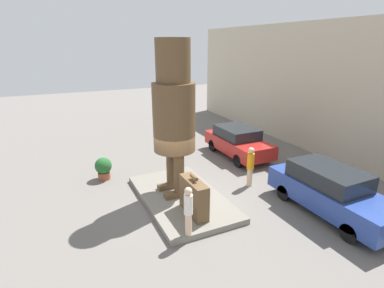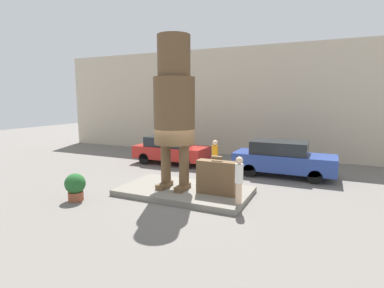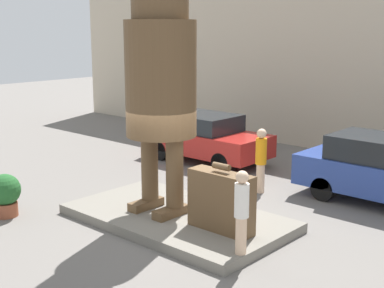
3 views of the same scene
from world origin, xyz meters
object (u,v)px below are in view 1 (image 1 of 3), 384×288
at_px(statue_figure, 174,108).
at_px(parked_car_red, 238,141).
at_px(giant_suitcase, 194,197).
at_px(tourist, 188,209).
at_px(parked_car_blue, 330,190).
at_px(planter_pot, 103,168).
at_px(worker_hivis, 250,165).

bearing_deg(statue_figure, parked_car_red, 120.37).
relative_size(giant_suitcase, tourist, 0.91).
xyz_separation_m(parked_car_blue, planter_pot, (-6.21, -6.65, -0.32)).
distance_m(tourist, parked_car_red, 7.69).
relative_size(tourist, worker_hivis, 0.92).
xyz_separation_m(parked_car_red, worker_hivis, (3.22, -1.55, 0.12)).
xyz_separation_m(tourist, worker_hivis, (-2.25, 3.85, -0.14)).
distance_m(planter_pot, worker_hivis, 6.33).
bearing_deg(statue_figure, giant_suitcase, -0.98).
relative_size(parked_car_red, parked_car_blue, 0.89).
relative_size(statue_figure, planter_pot, 5.72).
bearing_deg(giant_suitcase, tourist, -33.43).
relative_size(giant_suitcase, parked_car_red, 0.35).
bearing_deg(parked_car_blue, worker_hivis, -156.56).
xyz_separation_m(statue_figure, worker_hivis, (0.46, 3.16, -2.59)).
distance_m(parked_car_blue, planter_pot, 9.10).
bearing_deg(giant_suitcase, planter_pot, -154.18).
bearing_deg(parked_car_red, worker_hivis, -25.65).
relative_size(planter_pot, worker_hivis, 0.58).
bearing_deg(giant_suitcase, parked_car_red, 133.34).
distance_m(statue_figure, worker_hivis, 4.11).
xyz_separation_m(statue_figure, parked_car_blue, (3.37, 4.42, -2.67)).
relative_size(statue_figure, giant_suitcase, 3.97).
relative_size(giant_suitcase, worker_hivis, 0.84).
distance_m(parked_car_red, planter_pot, 6.94).
bearing_deg(statue_figure, planter_pot, -141.83).
height_order(tourist, worker_hivis, tourist).
bearing_deg(statue_figure, tourist, -14.28).
relative_size(parked_car_blue, planter_pot, 4.61).
xyz_separation_m(giant_suitcase, parked_car_red, (-4.47, 4.73, -0.02)).
bearing_deg(worker_hivis, giant_suitcase, -68.62).
bearing_deg(parked_car_red, giant_suitcase, -46.66).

